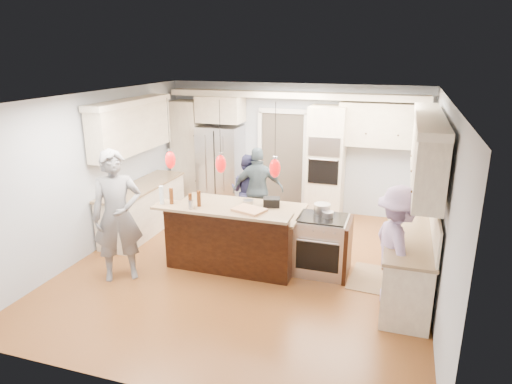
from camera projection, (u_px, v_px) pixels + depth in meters
ground_plane at (249, 266)px, 7.41m from camera, size 6.00×6.00×0.00m
room_shell at (249, 156)px, 6.86m from camera, size 5.54×6.04×2.72m
refrigerator at (221, 167)px, 9.99m from camera, size 0.90×0.70×1.80m
oven_column at (326, 163)px, 9.27m from camera, size 0.72×0.69×2.30m
back_upper_cabinets at (257, 133)px, 9.64m from camera, size 5.30×0.61×2.54m
right_counter_run at (414, 214)px, 6.65m from camera, size 0.64×3.10×2.51m
left_cabinets at (139, 178)px, 8.54m from camera, size 0.64×2.30×2.51m
kitchen_island at (236, 235)px, 7.40m from camera, size 2.10×1.46×1.12m
island_range at (323, 245)px, 7.06m from camera, size 0.82×0.71×0.92m
pendant_lights at (221, 164)px, 6.48m from camera, size 1.75×0.15×1.03m
person_bar_end at (117, 216)px, 6.74m from camera, size 0.87×0.81×2.00m
person_far_left at (248, 191)px, 8.81m from camera, size 0.77×0.63×1.47m
person_far_right at (258, 190)px, 8.60m from camera, size 1.04×0.69×1.64m
person_range_side at (398, 249)px, 5.99m from camera, size 1.01×1.26×1.70m
floor_rug at (372, 278)px, 6.98m from camera, size 0.72×1.00×0.01m
water_bottle at (162, 195)px, 6.86m from camera, size 0.08×0.08×0.28m
beer_bottle_a at (171, 196)px, 6.87m from camera, size 0.08×0.08×0.25m
beer_bottle_b at (190, 201)px, 6.71m from camera, size 0.07×0.07×0.22m
beer_bottle_c at (199, 199)px, 6.77m from camera, size 0.08×0.08×0.24m
drink_can at (191, 205)px, 6.66m from camera, size 0.09×0.09×0.13m
cutting_board at (249, 210)px, 6.60m from camera, size 0.52×0.44×0.03m
pot_large at (322, 209)px, 7.08m from camera, size 0.26×0.26×0.15m
pot_small at (328, 214)px, 6.92m from camera, size 0.18×0.18×0.09m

